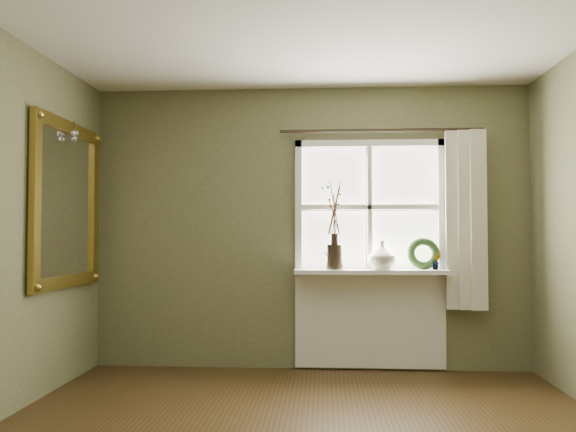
# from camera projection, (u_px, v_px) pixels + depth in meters

# --- Properties ---
(wall_back) EXTENTS (4.00, 0.10, 2.60)m
(wall_back) POSITION_uv_depth(u_px,v_px,m) (310.00, 227.00, 5.24)
(wall_back) COLOR #646643
(wall_back) RESTS_ON ground
(wall_front) EXTENTS (4.00, 0.10, 2.60)m
(wall_front) POSITION_uv_depth(u_px,v_px,m) (212.00, 173.00, 0.65)
(wall_front) COLOR #646643
(wall_front) RESTS_ON ground
(window_frame) EXTENTS (1.36, 0.06, 1.24)m
(window_frame) POSITION_uv_depth(u_px,v_px,m) (369.00, 208.00, 5.14)
(window_frame) COLOR white
(window_frame) RESTS_ON wall_back
(window_sill) EXTENTS (1.36, 0.26, 0.04)m
(window_sill) POSITION_uv_depth(u_px,v_px,m) (371.00, 272.00, 5.01)
(window_sill) COLOR white
(window_sill) RESTS_ON wall_back
(window_apron) EXTENTS (1.36, 0.04, 0.88)m
(window_apron) POSITION_uv_depth(u_px,v_px,m) (370.00, 319.00, 5.11)
(window_apron) COLOR white
(window_apron) RESTS_ON ground
(dark_jug) EXTENTS (0.17, 0.17, 0.22)m
(dark_jug) POSITION_uv_depth(u_px,v_px,m) (335.00, 257.00, 5.04)
(dark_jug) COLOR black
(dark_jug) RESTS_ON window_sill
(cream_vase) EXTENTS (0.30, 0.30, 0.25)m
(cream_vase) POSITION_uv_depth(u_px,v_px,m) (382.00, 255.00, 5.01)
(cream_vase) COLOR beige
(cream_vase) RESTS_ON window_sill
(wreath) EXTENTS (0.29, 0.14, 0.30)m
(wreath) POSITION_uv_depth(u_px,v_px,m) (423.00, 257.00, 5.03)
(wreath) COLOR #253C1A
(wreath) RESTS_ON window_sill
(potted_plant_left) EXTENTS (0.10, 0.07, 0.17)m
(potted_plant_left) POSITION_uv_depth(u_px,v_px,m) (329.00, 260.00, 5.04)
(potted_plant_left) COLOR #253C1A
(potted_plant_left) RESTS_ON window_sill
(potted_plant_right) EXTENTS (0.09, 0.08, 0.15)m
(potted_plant_right) POSITION_uv_depth(u_px,v_px,m) (436.00, 261.00, 4.98)
(potted_plant_right) COLOR #253C1A
(potted_plant_right) RESTS_ON window_sill
(curtain) EXTENTS (0.36, 0.12, 1.59)m
(curtain) POSITION_uv_depth(u_px,v_px,m) (465.00, 220.00, 4.99)
(curtain) COLOR beige
(curtain) RESTS_ON wall_back
(curtain_rod) EXTENTS (1.84, 0.03, 0.03)m
(curtain_rod) POSITION_uv_depth(u_px,v_px,m) (381.00, 130.00, 5.10)
(curtain_rod) COLOR black
(curtain_rod) RESTS_ON wall_back
(gilt_mirror) EXTENTS (0.10, 1.14, 1.36)m
(gilt_mirror) POSITION_uv_depth(u_px,v_px,m) (67.00, 204.00, 4.58)
(gilt_mirror) COLOR white
(gilt_mirror) RESTS_ON wall_left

